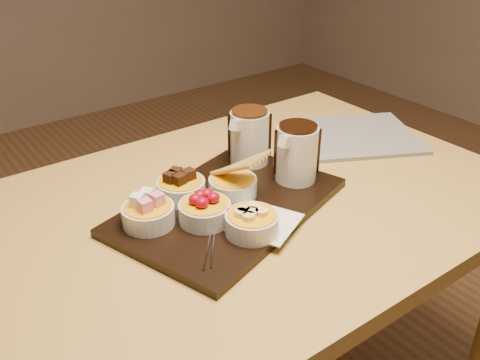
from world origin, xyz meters
TOP-DOWN VIEW (x-y plane):
  - dining_table at (0.00, 0.00)m, footprint 1.20×0.80m
  - serving_board at (-0.04, -0.01)m, footprint 0.53×0.43m
  - napkin at (-0.03, -0.12)m, footprint 0.16×0.16m
  - bowl_marshmallows at (-0.21, 0.01)m, footprint 0.10×0.10m
  - bowl_cake at (-0.11, 0.06)m, footprint 0.10×0.10m
  - bowl_strawberries at (-0.12, -0.04)m, footprint 0.10×0.10m
  - bowl_biscotti at (-0.02, 0.00)m, footprint 0.10×0.10m
  - bowl_bananas at (-0.07, -0.13)m, footprint 0.10×0.10m
  - pitcher_dark_chocolate at (0.13, -0.02)m, footprint 0.11×0.11m
  - pitcher_milk_chocolate at (0.10, 0.11)m, footprint 0.11×0.11m
  - fondue_skewers at (-0.12, -0.07)m, footprint 0.22×0.19m
  - newspaper at (0.42, 0.08)m, footprint 0.41×0.38m

SIDE VIEW (x-z plane):
  - dining_table at x=0.00m, z-range 0.28..1.03m
  - newspaper at x=0.42m, z-range 0.75..0.76m
  - serving_board at x=-0.04m, z-range 0.75..0.77m
  - napkin at x=-0.03m, z-range 0.77..0.77m
  - fondue_skewers at x=-0.12m, z-range 0.77..0.78m
  - bowl_marshmallows at x=-0.21m, z-range 0.77..0.81m
  - bowl_cake at x=-0.11m, z-range 0.77..0.81m
  - bowl_strawberries at x=-0.12m, z-range 0.77..0.81m
  - bowl_biscotti at x=-0.02m, z-range 0.77..0.81m
  - bowl_bananas at x=-0.07m, z-range 0.77..0.81m
  - pitcher_dark_chocolate at x=0.13m, z-range 0.77..0.89m
  - pitcher_milk_chocolate at x=0.10m, z-range 0.77..0.89m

